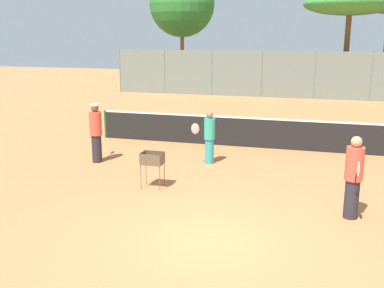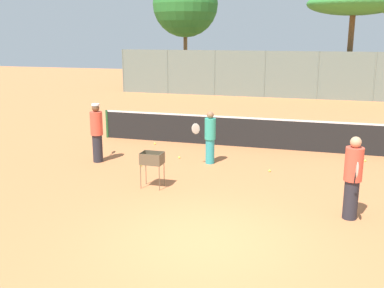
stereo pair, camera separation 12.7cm
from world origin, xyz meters
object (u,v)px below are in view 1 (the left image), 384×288
(tennis_net, at_px, (260,132))
(player_red_cap, at_px, (96,132))
(ball_cart, at_px, (152,161))
(player_white_outfit, at_px, (353,177))
(player_yellow_shirt, at_px, (209,137))
(parked_car, at_px, (341,82))

(tennis_net, height_order, player_red_cap, player_red_cap)
(ball_cart, bearing_deg, player_white_outfit, -8.33)
(tennis_net, bearing_deg, player_yellow_shirt, -117.67)
(player_red_cap, relative_size, ball_cart, 1.95)
(player_red_cap, height_order, player_yellow_shirt, player_red_cap)
(tennis_net, height_order, ball_cart, tennis_net)
(player_red_cap, relative_size, player_yellow_shirt, 1.13)
(player_white_outfit, distance_m, ball_cart, 4.88)
(tennis_net, bearing_deg, parked_car, 79.01)
(player_yellow_shirt, xyz_separation_m, ball_cart, (-0.88, -2.58, -0.13))
(tennis_net, height_order, player_yellow_shirt, player_yellow_shirt)
(player_white_outfit, relative_size, player_red_cap, 0.99)
(tennis_net, relative_size, player_yellow_shirt, 7.34)
(player_white_outfit, xyz_separation_m, player_yellow_shirt, (-3.95, 3.29, -0.10))
(tennis_net, distance_m, player_yellow_shirt, 2.68)
(tennis_net, height_order, player_white_outfit, player_white_outfit)
(tennis_net, relative_size, ball_cart, 12.68)
(ball_cart, distance_m, parked_car, 22.79)
(tennis_net, xyz_separation_m, player_white_outfit, (2.71, -5.65, 0.37))
(parked_car, bearing_deg, ball_cart, -103.84)
(tennis_net, relative_size, player_red_cap, 6.51)
(ball_cart, bearing_deg, player_red_cap, 144.54)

